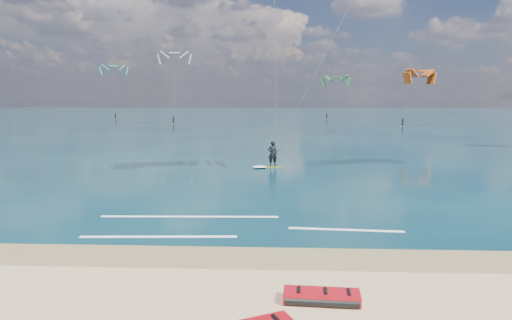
{
  "coord_description": "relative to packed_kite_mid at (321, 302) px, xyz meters",
  "views": [
    {
      "loc": [
        2.56,
        -12.39,
        5.62
      ],
      "look_at": [
        1.62,
        8.0,
        2.74
      ],
      "focal_mm": 32.0,
      "sensor_mm": 36.0,
      "label": 1
    }
  ],
  "objects": [
    {
      "name": "distant_kites",
      "position": [
        -9.26,
        83.23,
        5.86
      ],
      "size": [
        68.85,
        29.02,
        13.69
      ],
      "color": "#C44811",
      "rests_on": "ground"
    },
    {
      "name": "sea",
      "position": [
        -3.81,
        104.46,
        0.02
      ],
      "size": [
        320.0,
        200.0,
        0.04
      ],
      "primitive_type": "cube",
      "color": "#092332",
      "rests_on": "ground"
    },
    {
      "name": "packed_kite_mid",
      "position": [
        0.0,
        0.0,
        0.0
      ],
      "size": [
        2.33,
        1.16,
        0.37
      ],
      "primitive_type": null,
      "rotation": [
        0.0,
        0.0,
        -0.06
      ],
      "color": "#B40C16",
      "rests_on": "ground"
    },
    {
      "name": "kitesurfer_main",
      "position": [
        0.15,
        19.55,
        9.71
      ],
      "size": [
        10.76,
        10.2,
        18.88
      ],
      "rotation": [
        0.0,
        0.0,
        0.11
      ],
      "color": "#9FD218",
      "rests_on": "sea"
    },
    {
      "name": "shoreline_foam",
      "position": [
        -3.79,
        7.11,
        0.05
      ],
      "size": [
        13.51,
        3.66,
        0.01
      ],
      "color": "white",
      "rests_on": "ground"
    },
    {
      "name": "ground",
      "position": [
        -3.81,
        40.46,
        0.0
      ],
      "size": [
        320.0,
        320.0,
        0.0
      ],
      "primitive_type": "plane",
      "color": "tan",
      "rests_on": "ground"
    },
    {
      "name": "wet_sand_strip",
      "position": [
        -3.81,
        3.46,
        0.0
      ],
      "size": [
        320.0,
        2.4,
        0.01
      ],
      "primitive_type": "cube",
      "color": "olive",
      "rests_on": "ground"
    }
  ]
}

